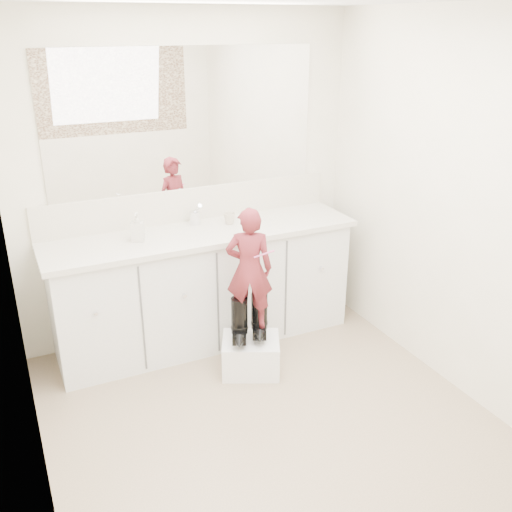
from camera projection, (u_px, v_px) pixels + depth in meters
floor at (278, 431)px, 3.44m from camera, size 3.00×3.00×0.00m
wall_back at (188, 180)px, 4.23m from camera, size 2.60×0.00×2.60m
wall_front at (512, 409)px, 1.73m from camera, size 2.60×0.00×2.60m
wall_left at (16, 293)px, 2.47m from camera, size 0.00×3.00×3.00m
wall_right at (469, 213)px, 3.50m from camera, size 0.00×3.00×3.00m
vanity_cabinet at (204, 288)px, 4.30m from camera, size 2.20×0.55×0.85m
countertop at (203, 234)px, 4.12m from camera, size 2.28×0.58×0.04m
backsplash at (189, 204)px, 4.29m from camera, size 2.28×0.03×0.25m
mirror at (185, 120)px, 4.06m from camera, size 2.00×0.02×1.00m
faucet at (195, 218)px, 4.23m from camera, size 0.08×0.08×0.10m
cup at (230, 218)px, 4.24m from camera, size 0.12×0.12×0.08m
soap_bottle at (137, 227)px, 3.90m from camera, size 0.12×0.12×0.20m
step_stool at (251, 355)px, 3.99m from camera, size 0.49×0.46×0.25m
boot_left at (239, 320)px, 3.87m from camera, size 0.20×0.25×0.33m
boot_right at (259, 315)px, 3.93m from camera, size 0.20×0.25×0.33m
toddler at (249, 269)px, 3.76m from camera, size 0.37×0.32×0.85m
toothbrush at (264, 254)px, 3.68m from camera, size 0.13×0.07×0.06m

